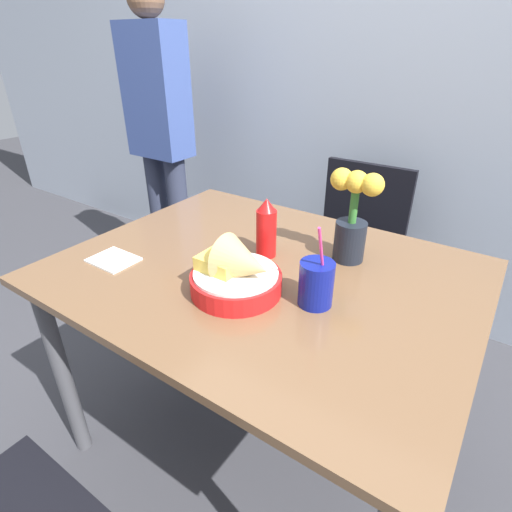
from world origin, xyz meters
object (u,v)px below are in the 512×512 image
Objects in this scene: flower_vase at (353,216)px; person_standing at (160,129)px; drink_cup at (316,285)px; chair_far_window at (355,239)px; food_basket at (238,274)px; ketchup_bottle at (266,229)px.

flower_vase is 1.35m from person_standing.
chair_far_window is at bearing 104.13° from drink_cup.
drink_cup is at bearing 20.09° from food_basket.
flower_vase is (0.21, 0.12, 0.05)m from ketchup_bottle.
ketchup_bottle reaches higher than chair_far_window.
food_basket is 0.88× the size of flower_vase.
person_standing reaches higher than flower_vase.
chair_far_window is 3.06× the size of flower_vase.
chair_far_window is at bearing 92.28° from food_basket.
person_standing reaches higher than chair_far_window.
drink_cup is 0.15× the size of person_standing.
drink_cup is 1.49m from person_standing.
person_standing is at bearing 143.86° from food_basket.
ketchup_bottle reaches higher than food_basket.
food_basket is at bearing -75.77° from ketchup_bottle.
drink_cup is at bearing -29.87° from person_standing.
flower_vase is at bearing 28.40° from ketchup_bottle.
ketchup_bottle is at bearing -151.60° from flower_vase.
food_basket is at bearing -116.07° from flower_vase.
chair_far_window is 0.53× the size of person_standing.
chair_far_window is 3.60× the size of drink_cup.
drink_cup reaches higher than ketchup_bottle.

